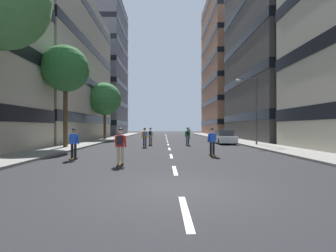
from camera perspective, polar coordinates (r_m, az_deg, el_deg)
name	(u,v)px	position (r m, az deg, el deg)	size (l,w,h in m)	color
ground_plane	(167,141)	(32.22, -0.17, -3.48)	(149.52, 149.52, 0.00)	black
sidewalk_left	(106,139)	(36.30, -14.40, -3.00)	(3.12, 68.53, 0.14)	gray
sidewalk_right	(228,139)	(36.53, 13.83, -2.98)	(3.12, 68.53, 0.14)	gray
lane_markings	(167,141)	(32.79, -0.18, -3.42)	(0.16, 57.20, 0.01)	silver
building_left_mid	(34,69)	(39.43, -28.85, 11.54)	(16.30, 22.80, 19.53)	#BCB29E
building_left_far	(90,68)	(63.82, -17.85, 12.71)	(16.30, 16.35, 32.04)	slate
building_right_mid	(298,45)	(40.73, 28.06, 16.31)	(16.30, 18.59, 26.62)	#4C4744
building_right_far	(241,65)	(64.35, 16.67, 13.62)	(16.30, 21.04, 34.26)	#9E6B51
parked_car_near	(224,137)	(27.29, 12.96, -2.60)	(1.82, 4.40, 1.52)	silver
street_tree_near	(66,69)	(23.08, -22.86, 12.16)	(3.92, 3.92, 8.64)	#4C3823
street_tree_far	(105,99)	(36.00, -14.57, 6.10)	(4.62, 4.62, 7.99)	#4C3823
streetlamp_right	(253,103)	(25.15, 19.21, 5.05)	(2.13, 0.30, 6.50)	#3F3F44
skater_0	(212,140)	(15.46, 10.29, -3.35)	(0.56, 0.92, 1.78)	brown
skater_1	(74,142)	(14.55, -21.19, -3.53)	(0.54, 0.91, 1.78)	brown
skater_2	(150,135)	(24.55, -4.14, -2.13)	(0.55, 0.91, 1.78)	brown
skater_3	(120,144)	(11.79, -11.09, -4.17)	(0.54, 0.91, 1.78)	brown
skater_4	(189,132)	(40.36, 4.92, -1.39)	(0.56, 0.92, 1.78)	brown
skater_5	(188,135)	(24.16, 4.63, -2.16)	(0.56, 0.92, 1.78)	brown
skater_6	(145,136)	(21.96, -5.46, -2.35)	(0.57, 0.92, 1.78)	brown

